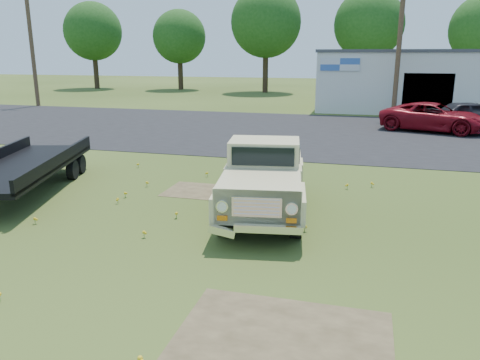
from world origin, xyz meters
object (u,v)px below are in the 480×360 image
vintage_pickup_truck (264,177)px  flatbed_trailer (22,162)px  red_pickup (434,117)px  dark_sedan (472,115)px

vintage_pickup_truck → flatbed_trailer: vintage_pickup_truck is taller
red_pickup → vintage_pickup_truck: bearing=176.2°
flatbed_trailer → dark_sedan: 22.14m
vintage_pickup_truck → flatbed_trailer: size_ratio=0.80×
vintage_pickup_truck → dark_sedan: bearing=55.9°
red_pickup → dark_sedan: bearing=-33.8°
vintage_pickup_truck → dark_sedan: (7.74, 16.46, -0.22)m
red_pickup → flatbed_trailer: bearing=156.5°
flatbed_trailer → dark_sedan: (14.80, 16.46, -0.16)m
dark_sedan → red_pickup: bearing=112.8°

